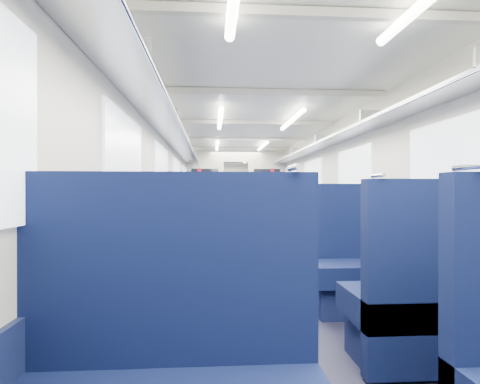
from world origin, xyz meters
name	(u,v)px	position (x,y,z in m)	size (l,w,h in m)	color
floor	(243,245)	(0.00, 0.00, 0.00)	(2.80, 18.00, 0.01)	black
ceiling	(243,137)	(0.00, 0.00, 2.35)	(2.80, 18.00, 0.01)	silver
wall_left	(178,191)	(-1.40, 0.00, 1.18)	(0.02, 18.00, 2.35)	beige
dado_left	(179,229)	(-1.39, 0.00, 0.35)	(0.03, 17.90, 0.70)	#101736
wall_right	(307,191)	(1.40, 0.00, 1.18)	(0.02, 18.00, 2.35)	beige
dado_right	(306,229)	(1.39, 0.00, 0.35)	(0.03, 17.90, 0.70)	#101736
wall_far	(227,191)	(0.00, 9.00, 1.18)	(2.80, 0.02, 2.35)	beige
luggage_rack_left	(187,154)	(-1.21, 0.00, 1.97)	(0.36, 17.40, 0.18)	#B2B5BA
luggage_rack_right	(298,154)	(1.21, 0.00, 1.97)	(0.36, 17.40, 0.18)	#B2B5BA
windows	(245,179)	(0.00, -0.46, 1.42)	(2.78, 15.60, 0.75)	white
ceiling_fittings	(244,138)	(0.00, -0.26, 2.29)	(2.70, 16.06, 0.11)	beige
end_door	(227,195)	(0.00, 8.94, 1.00)	(0.75, 0.06, 2.00)	black
bulkhead	(236,189)	(0.00, 2.58, 1.23)	(2.80, 0.10, 2.35)	beige
seat_4	(187,317)	(-0.83, -6.04, 0.39)	(1.15, 0.64, 1.28)	#0D1741
seat_5	(439,308)	(0.83, -5.97, 0.39)	(1.15, 0.64, 1.28)	#0D1741
seat_6	(195,273)	(-0.83, -4.75, 0.39)	(1.15, 0.64, 1.28)	#0D1741
seat_7	(365,270)	(0.83, -4.71, 0.39)	(1.15, 0.64, 1.28)	#0D1741
seat_8	(199,256)	(-0.83, -3.76, 0.39)	(1.15, 0.64, 1.28)	#0D1741
seat_9	(331,252)	(0.83, -3.58, 0.39)	(1.15, 0.64, 1.28)	#0D1741
seat_10	(202,243)	(-0.83, -2.55, 0.39)	(1.15, 0.64, 1.28)	#0D1741
seat_11	(309,241)	(0.83, -2.45, 0.39)	(1.15, 0.64, 1.28)	#0D1741
seat_12	(203,234)	(-0.83, -1.36, 0.39)	(1.15, 0.64, 1.28)	#0D1741
seat_13	(293,233)	(0.83, -1.28, 0.39)	(1.15, 0.64, 1.28)	#0D1741
seat_14	(205,228)	(-0.83, -0.17, 0.39)	(1.15, 0.64, 1.28)	#0D1741
seat_15	(282,227)	(0.83, -0.11, 0.39)	(1.15, 0.64, 1.28)	#0D1741
seat_16	(206,223)	(-0.83, 0.99, 0.39)	(1.15, 0.64, 1.28)	#0D1741
seat_17	(274,223)	(0.83, 1.02, 0.39)	(1.15, 0.64, 1.28)	#0D1741
seat_18	(206,220)	(-0.83, 2.19, 0.39)	(1.15, 0.64, 1.28)	#0D1741
seat_19	(268,220)	(0.83, 2.09, 0.39)	(1.15, 0.64, 1.28)	#0D1741
seat_20	(207,215)	(-0.83, 4.17, 0.39)	(1.15, 0.64, 1.28)	#0D1741
seat_21	(259,215)	(0.83, 4.03, 0.39)	(1.15, 0.64, 1.28)	#0D1741
seat_22	(208,213)	(-0.83, 5.34, 0.39)	(1.15, 0.64, 1.28)	#0D1741
seat_23	(255,213)	(0.83, 5.29, 0.39)	(1.15, 0.64, 1.28)	#0D1741
seat_24	(208,212)	(-0.83, 6.35, 0.39)	(1.15, 0.64, 1.28)	#0D1741
seat_25	(252,212)	(0.83, 6.32, 0.39)	(1.15, 0.64, 1.28)	#0D1741
seat_26	(208,210)	(-0.83, 7.55, 0.39)	(1.15, 0.64, 1.28)	#0D1741
seat_27	(249,210)	(0.83, 7.65, 0.39)	(1.15, 0.64, 1.28)	#0D1741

